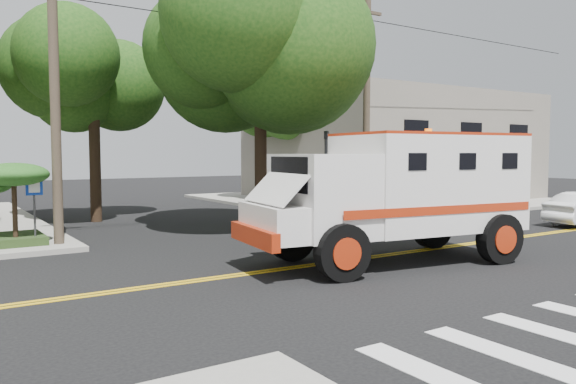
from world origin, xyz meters
TOP-DOWN VIEW (x-y plane):
  - ground at (0.00, 0.00)m, footprint 100.00×100.00m
  - sidewalk_ne at (13.50, 13.50)m, footprint 17.00×17.00m
  - building_right at (15.00, 14.00)m, footprint 14.00×12.00m
  - utility_pole_left at (-5.60, 6.00)m, footprint 0.28×0.28m
  - utility_pole_right at (6.30, 6.20)m, footprint 0.28×0.28m
  - tree_main at (1.94, 6.21)m, footprint 6.08×5.70m
  - tree_left at (-2.68, 11.79)m, footprint 4.48×4.20m
  - tree_right at (8.84, 15.77)m, footprint 4.80×4.50m
  - traffic_signal at (3.80, 5.60)m, footprint 0.15×0.18m
  - accessibility_sign at (-6.20, 6.17)m, footprint 0.45×0.10m
  - armored_truck at (1.23, -0.83)m, footprint 7.49×3.71m
  - pedestrian_a at (8.45, 8.39)m, footprint 0.68×0.50m
  - pedestrian_b at (5.50, 6.65)m, footprint 0.89×0.70m

SIDE VIEW (x-z plane):
  - ground at x=0.00m, z-range 0.00..0.00m
  - sidewalk_ne at x=13.50m, z-range 0.00..0.15m
  - pedestrian_a at x=8.45m, z-range 0.15..1.84m
  - pedestrian_b at x=5.50m, z-range 0.15..1.95m
  - accessibility_sign at x=-6.20m, z-range 0.35..2.38m
  - armored_truck at x=1.23m, z-range 0.23..3.51m
  - traffic_signal at x=3.80m, z-range 0.43..4.03m
  - building_right at x=15.00m, z-range 0.15..6.15m
  - utility_pole_left at x=-5.60m, z-range 0.00..9.00m
  - utility_pole_right at x=6.30m, z-range 0.00..9.00m
  - tree_left at x=-2.68m, z-range 1.88..9.58m
  - tree_right at x=8.84m, z-range 1.99..10.19m
  - tree_main at x=1.94m, z-range 2.27..12.12m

